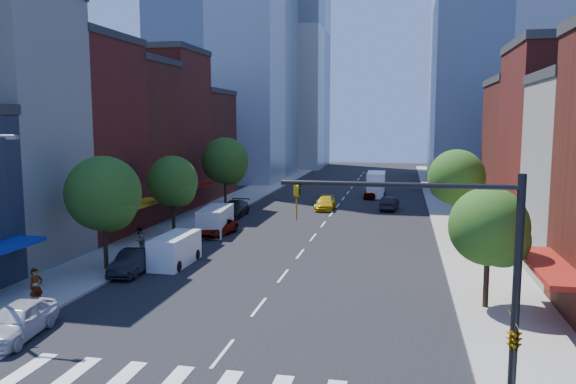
# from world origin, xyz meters

# --- Properties ---
(ground) EXTENTS (220.00, 220.00, 0.00)m
(ground) POSITION_xyz_m (0.00, 0.00, 0.00)
(ground) COLOR black
(ground) RESTS_ON ground
(sidewalk_left) EXTENTS (5.00, 120.00, 0.15)m
(sidewalk_left) POSITION_xyz_m (-12.50, 40.00, 0.07)
(sidewalk_left) COLOR gray
(sidewalk_left) RESTS_ON ground
(sidewalk_right) EXTENTS (5.00, 120.00, 0.15)m
(sidewalk_right) POSITION_xyz_m (12.50, 40.00, 0.07)
(sidewalk_right) COLOR gray
(sidewalk_right) RESTS_ON ground
(bldg_left_2) EXTENTS (12.00, 9.00, 16.00)m
(bldg_left_2) POSITION_xyz_m (-21.00, 20.50, 8.00)
(bldg_left_2) COLOR #5E1A16
(bldg_left_2) RESTS_ON ground
(bldg_left_3) EXTENTS (12.00, 8.00, 15.00)m
(bldg_left_3) POSITION_xyz_m (-21.00, 29.00, 7.50)
(bldg_left_3) COLOR #4B1912
(bldg_left_3) RESTS_ON ground
(bldg_left_4) EXTENTS (12.00, 9.00, 17.00)m
(bldg_left_4) POSITION_xyz_m (-21.00, 37.50, 8.50)
(bldg_left_4) COLOR #5E1A16
(bldg_left_4) RESTS_ON ground
(bldg_left_5) EXTENTS (12.00, 10.00, 13.00)m
(bldg_left_5) POSITION_xyz_m (-21.00, 47.00, 6.50)
(bldg_left_5) COLOR #4B1912
(bldg_left_5) RESTS_ON ground
(bldg_right_3) EXTENTS (12.00, 10.00, 13.00)m
(bldg_right_3) POSITION_xyz_m (21.00, 34.00, 6.50)
(bldg_right_3) COLOR #4B1912
(bldg_right_3) RESTS_ON ground
(tower_far_w) EXTENTS (18.00, 18.00, 56.00)m
(tower_far_w) POSITION_xyz_m (-18.00, 95.00, 28.00)
(tower_far_w) COLOR #9EA5AD
(tower_far_w) RESTS_ON ground
(traffic_signal) EXTENTS (7.24, 2.24, 8.00)m
(traffic_signal) POSITION_xyz_m (9.94, -4.50, 4.16)
(traffic_signal) COLOR black
(traffic_signal) RESTS_ON sidewalk_right
(tree_left_near) EXTENTS (4.80, 4.80, 7.30)m
(tree_left_near) POSITION_xyz_m (-11.35, 10.92, 4.87)
(tree_left_near) COLOR black
(tree_left_near) RESTS_ON sidewalk_left
(tree_left_mid) EXTENTS (4.20, 4.20, 6.65)m
(tree_left_mid) POSITION_xyz_m (-11.35, 21.92, 4.53)
(tree_left_mid) COLOR black
(tree_left_mid) RESTS_ON sidewalk_left
(tree_left_far) EXTENTS (5.00, 5.00, 7.75)m
(tree_left_far) POSITION_xyz_m (-11.35, 35.92, 5.20)
(tree_left_far) COLOR black
(tree_left_far) RESTS_ON sidewalk_left
(tree_right_near) EXTENTS (4.00, 4.00, 6.20)m
(tree_right_near) POSITION_xyz_m (11.65, 7.92, 4.19)
(tree_right_near) COLOR black
(tree_right_near) RESTS_ON sidewalk_right
(tree_right_far) EXTENTS (4.60, 4.60, 7.20)m
(tree_right_far) POSITION_xyz_m (11.65, 25.92, 4.86)
(tree_right_far) COLOR black
(tree_right_far) RESTS_ON sidewalk_right
(parked_car_front) EXTENTS (2.45, 4.88, 1.59)m
(parked_car_front) POSITION_xyz_m (-9.50, -0.19, 0.80)
(parked_car_front) COLOR silver
(parked_car_front) RESTS_ON ground
(parked_car_second) EXTENTS (1.89, 4.64, 1.50)m
(parked_car_second) POSITION_xyz_m (-9.50, 10.71, 0.75)
(parked_car_second) COLOR black
(parked_car_second) RESTS_ON ground
(parked_car_third) EXTENTS (2.86, 5.06, 1.33)m
(parked_car_third) POSITION_xyz_m (-8.18, 23.20, 0.67)
(parked_car_third) COLOR #999999
(parked_car_third) RESTS_ON ground
(parked_car_rear) EXTENTS (2.27, 5.41, 1.56)m
(parked_car_rear) POSITION_xyz_m (-9.50, 32.68, 0.78)
(parked_car_rear) COLOR black
(parked_car_rear) RESTS_ON ground
(cargo_van_near) EXTENTS (2.01, 4.84, 2.06)m
(cargo_van_near) POSITION_xyz_m (-7.71, 13.19, 1.02)
(cargo_van_near) COLOR white
(cargo_van_near) RESTS_ON ground
(cargo_van_far) EXTENTS (2.64, 5.51, 2.27)m
(cargo_van_far) POSITION_xyz_m (-8.53, 23.92, 1.12)
(cargo_van_far) COLOR silver
(cargo_van_far) RESTS_ON ground
(taxi) EXTENTS (1.98, 4.87, 1.41)m
(taxi) POSITION_xyz_m (-1.00, 38.86, 0.71)
(taxi) COLOR gold
(taxi) RESTS_ON ground
(traffic_car_oncoming) EXTENTS (2.06, 4.58, 1.46)m
(traffic_car_oncoming) POSITION_xyz_m (5.87, 39.97, 0.73)
(traffic_car_oncoming) COLOR black
(traffic_car_oncoming) RESTS_ON ground
(traffic_car_far) EXTENTS (1.82, 3.88, 1.28)m
(traffic_car_far) POSITION_xyz_m (3.39, 48.77, 0.64)
(traffic_car_far) COLOR #999999
(traffic_car_far) RESTS_ON ground
(box_truck) EXTENTS (2.44, 7.51, 3.01)m
(box_truck) POSITION_xyz_m (3.85, 51.35, 1.42)
(box_truck) COLOR white
(box_truck) RESTS_ON ground
(pedestrian_near) EXTENTS (0.74, 0.86, 1.98)m
(pedestrian_near) POSITION_xyz_m (-11.16, 3.45, 1.14)
(pedestrian_near) COLOR #999999
(pedestrian_near) RESTS_ON sidewalk_left
(pedestrian_far) EXTENTS (0.75, 0.95, 1.91)m
(pedestrian_far) POSITION_xyz_m (-11.28, 15.30, 1.11)
(pedestrian_far) COLOR #999999
(pedestrian_far) RESTS_ON sidewalk_left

